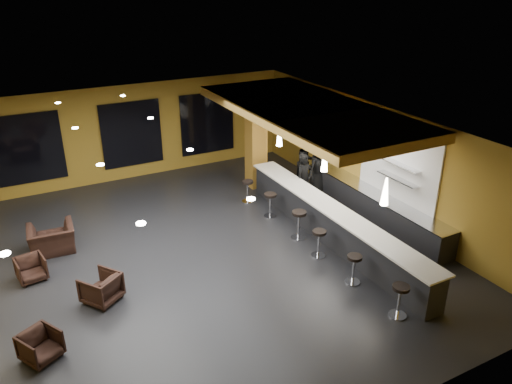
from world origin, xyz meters
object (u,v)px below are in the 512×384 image
prep_counter (374,206)px  bar_stool_2 (319,240)px  bar_stool_1 (354,266)px  bar_stool_5 (248,188)px  pendant_0 (385,191)px  bar_stool_3 (299,221)px  pendant_1 (325,159)px  bar_stool_0 (400,297)px  pendant_2 (279,135)px  staff_a (304,180)px  staff_c (318,168)px  armchair_a (41,346)px  bar_stool_4 (270,202)px  bar_counter (331,225)px  armchair_c (31,269)px  staff_b (307,163)px  column (256,140)px  armchair_b (101,288)px  armchair_d (52,239)px

prep_counter → bar_stool_2: 2.99m
bar_stool_1 → bar_stool_5: 5.49m
pendant_0 → bar_stool_3: size_ratio=0.81×
pendant_0 → pendant_1: same height
bar_stool_0 → bar_stool_5: (-0.23, 7.03, -0.02)m
bar_stool_1 → pendant_2: bearing=81.4°
pendant_2 → staff_a: pendant_2 is taller
staff_c → bar_stool_0: 6.95m
armchair_a → bar_stool_4: 7.95m
pendant_0 → bar_stool_0: (-0.69, -1.55, -1.83)m
bar_counter → pendant_1: pendant_1 is taller
pendant_0 → staff_c: pendant_0 is taller
armchair_c → staff_b: bearing=1.4°
column → pendant_0: bearing=-90.0°
bar_counter → prep_counter: size_ratio=1.33×
armchair_a → bar_stool_0: bar_stool_0 is taller
staff_a → column: bearing=92.1°
column → armchair_a: column is taller
staff_b → prep_counter: bearing=-94.8°
armchair_b → bar_stool_3: 5.75m
bar_counter → bar_stool_2: size_ratio=10.23×
bar_stool_3 → armchair_c: bearing=169.1°
staff_c → armchair_d: size_ratio=1.52×
pendant_1 → armchair_b: bearing=-177.2°
staff_a → armchair_a: (-8.59, -3.57, -0.59)m
bar_stool_5 → prep_counter: bearing=-45.7°
armchair_a → armchair_d: 4.41m
bar_counter → bar_stool_0: (-0.69, -3.55, 0.02)m
bar_stool_0 → armchair_a: bearing=162.2°
pendant_0 → pendant_1: size_ratio=1.00×
staff_a → bar_stool_3: 2.30m
prep_counter → pendant_2: bearing=128.7°
column → staff_a: column is taller
bar_stool_0 → staff_b: bearing=72.9°
pendant_0 → armchair_d: size_ratio=0.58×
staff_a → bar_stool_3: bearing=-139.8°
armchair_b → pendant_1: bearing=147.5°
pendant_1 → staff_c: (1.60, 2.51, -1.44)m
staff_a → bar_stool_3: (-1.35, -1.82, -0.35)m
staff_c → bar_stool_2: size_ratio=2.34×
bar_counter → staff_b: 3.91m
prep_counter → staff_a: 2.38m
staff_b → bar_stool_2: staff_b is taller
column → staff_b: (1.51, -1.02, -0.80)m
staff_a → staff_b: 1.50m
staff_a → pendant_2: bearing=121.1°
pendant_2 → staff_b: 2.14m
armchair_d → bar_stool_4: (6.40, -0.97, 0.12)m
staff_c → armchair_d: 8.80m
bar_counter → armchair_a: bearing=-171.5°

